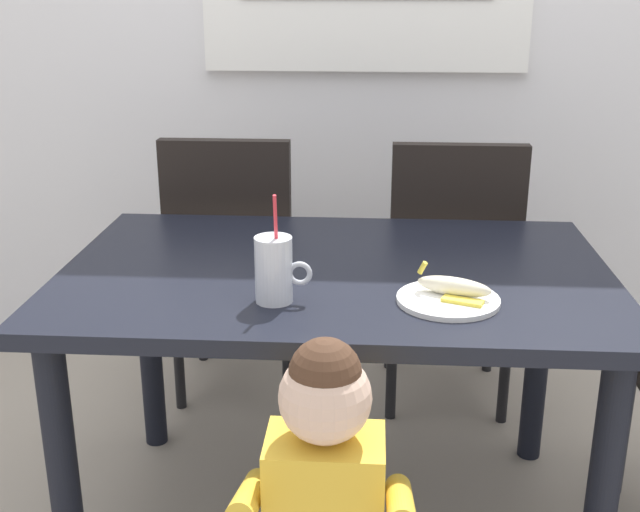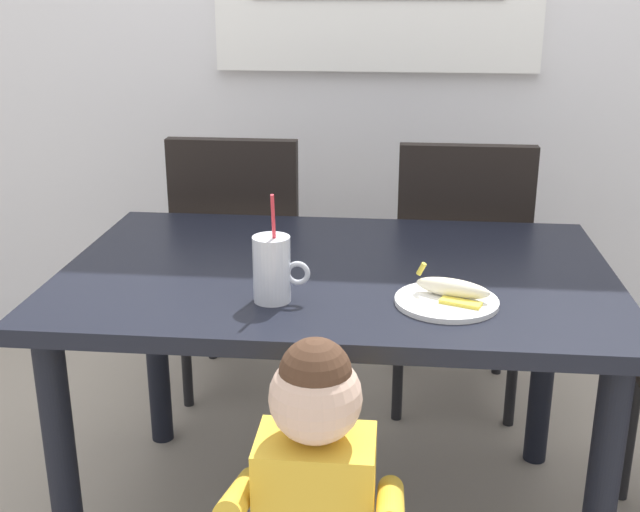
{
  "view_description": "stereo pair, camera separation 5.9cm",
  "coord_description": "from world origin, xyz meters",
  "px_view_note": "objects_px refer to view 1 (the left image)",
  "views": [
    {
      "loc": [
        0.09,
        -1.88,
        1.43
      ],
      "look_at": [
        -0.03,
        -0.09,
        0.81
      ],
      "focal_mm": 44.8,
      "sensor_mm": 36.0,
      "label": 1
    },
    {
      "loc": [
        0.14,
        -1.87,
        1.43
      ],
      "look_at": [
        -0.03,
        -0.09,
        0.81
      ],
      "focal_mm": 44.8,
      "sensor_mm": 36.0,
      "label": 2
    }
  ],
  "objects_px": {
    "toddler_standing": "(325,492)",
    "milk_cup": "(274,273)",
    "dining_table": "(336,306)",
    "snack_plate": "(448,300)",
    "dining_chair_right": "(451,261)",
    "dining_chair_left": "(234,254)",
    "peeled_banana": "(455,287)"
  },
  "relations": [
    {
      "from": "dining_chair_left",
      "to": "toddler_standing",
      "type": "xyz_separation_m",
      "value": [
        0.39,
        -1.31,
        -0.02
      ]
    },
    {
      "from": "dining_table",
      "to": "milk_cup",
      "type": "height_order",
      "value": "milk_cup"
    },
    {
      "from": "snack_plate",
      "to": "toddler_standing",
      "type": "bearing_deg",
      "value": -122.03
    },
    {
      "from": "toddler_standing",
      "to": "dining_chair_right",
      "type": "bearing_deg",
      "value": 74.98
    },
    {
      "from": "dining_chair_right",
      "to": "toddler_standing",
      "type": "distance_m",
      "value": 1.33
    },
    {
      "from": "dining_chair_left",
      "to": "dining_chair_right",
      "type": "bearing_deg",
      "value": 178.41
    },
    {
      "from": "toddler_standing",
      "to": "peeled_banana",
      "type": "distance_m",
      "value": 0.55
    },
    {
      "from": "dining_table",
      "to": "dining_chair_right",
      "type": "xyz_separation_m",
      "value": [
        0.36,
        0.67,
        -0.11
      ]
    },
    {
      "from": "snack_plate",
      "to": "dining_table",
      "type": "bearing_deg",
      "value": 140.8
    },
    {
      "from": "toddler_standing",
      "to": "milk_cup",
      "type": "relative_size",
      "value": 3.33
    },
    {
      "from": "dining_table",
      "to": "snack_plate",
      "type": "relative_size",
      "value": 5.93
    },
    {
      "from": "dining_chair_left",
      "to": "milk_cup",
      "type": "xyz_separation_m",
      "value": [
        0.26,
        -0.93,
        0.28
      ]
    },
    {
      "from": "dining_table",
      "to": "dining_chair_left",
      "type": "distance_m",
      "value": 0.8
    },
    {
      "from": "dining_table",
      "to": "dining_chair_left",
      "type": "height_order",
      "value": "dining_chair_left"
    },
    {
      "from": "peeled_banana",
      "to": "dining_table",
      "type": "bearing_deg",
      "value": 144.16
    },
    {
      "from": "milk_cup",
      "to": "peeled_banana",
      "type": "height_order",
      "value": "milk_cup"
    },
    {
      "from": "dining_table",
      "to": "snack_plate",
      "type": "distance_m",
      "value": 0.35
    },
    {
      "from": "milk_cup",
      "to": "peeled_banana",
      "type": "relative_size",
      "value": 1.44
    },
    {
      "from": "dining_chair_right",
      "to": "milk_cup",
      "type": "xyz_separation_m",
      "value": [
        -0.48,
        -0.91,
        0.28
      ]
    },
    {
      "from": "dining_table",
      "to": "milk_cup",
      "type": "relative_size",
      "value": 5.42
    },
    {
      "from": "dining_chair_left",
      "to": "toddler_standing",
      "type": "bearing_deg",
      "value": 106.73
    },
    {
      "from": "milk_cup",
      "to": "snack_plate",
      "type": "height_order",
      "value": "milk_cup"
    },
    {
      "from": "toddler_standing",
      "to": "milk_cup",
      "type": "distance_m",
      "value": 0.5
    },
    {
      "from": "toddler_standing",
      "to": "peeled_banana",
      "type": "relative_size",
      "value": 4.8
    },
    {
      "from": "dining_chair_left",
      "to": "milk_cup",
      "type": "bearing_deg",
      "value": 105.5
    },
    {
      "from": "dining_chair_right",
      "to": "snack_plate",
      "type": "height_order",
      "value": "dining_chair_right"
    },
    {
      "from": "dining_chair_left",
      "to": "dining_chair_right",
      "type": "height_order",
      "value": "same"
    },
    {
      "from": "dining_chair_left",
      "to": "milk_cup",
      "type": "relative_size",
      "value": 3.81
    },
    {
      "from": "dining_chair_right",
      "to": "toddler_standing",
      "type": "relative_size",
      "value": 1.15
    },
    {
      "from": "dining_table",
      "to": "dining_chair_left",
      "type": "relative_size",
      "value": 1.42
    },
    {
      "from": "dining_chair_left",
      "to": "dining_chair_right",
      "type": "relative_size",
      "value": 1.0
    },
    {
      "from": "dining_chair_left",
      "to": "peeled_banana",
      "type": "bearing_deg",
      "value": 126.38
    }
  ]
}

